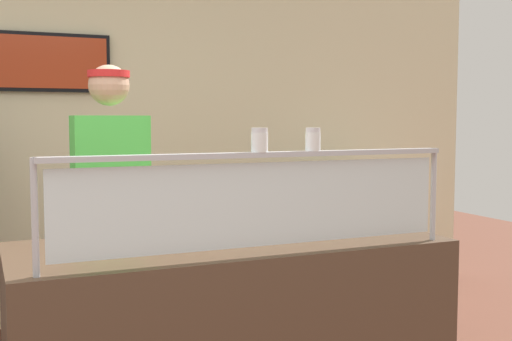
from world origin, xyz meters
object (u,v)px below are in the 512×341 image
object	(u,v)px
pepper_flake_shaker	(313,141)
worker_figure	(112,211)
pizza_server	(169,233)
parmesan_shaker	(260,142)
pizza_tray	(173,237)
pizza_box_stack	(353,185)

from	to	relation	value
pepper_flake_shaker	worker_figure	xyz separation A→B (m)	(-0.59, 1.08, -0.39)
pizza_server	worker_figure	world-z (taller)	worker_figure
pizza_server	worker_figure	bearing A→B (deg)	97.22
parmesan_shaker	pepper_flake_shaker	xyz separation A→B (m)	(0.23, 0.00, -0.00)
pizza_tray	pizza_box_stack	xyz separation A→B (m)	(1.95, 1.63, -0.01)
pizza_server	pepper_flake_shaker	bearing A→B (deg)	-43.46
worker_figure	pizza_box_stack	xyz separation A→B (m)	(2.09, 0.98, -0.05)
pizza_tray	worker_figure	xyz separation A→B (m)	(-0.14, 0.64, 0.04)
pizza_server	pepper_flake_shaker	xyz separation A→B (m)	(0.48, -0.41, 0.41)
pizza_box_stack	pizza_server	bearing A→B (deg)	-140.09
pizza_server	worker_figure	distance (m)	0.68
parmesan_shaker	pizza_box_stack	world-z (taller)	parmesan_shaker
pepper_flake_shaker	pizza_box_stack	distance (m)	2.58
pizza_tray	worker_figure	size ratio (longest dim) A/B	0.28
pizza_server	pizza_box_stack	xyz separation A→B (m)	(1.97, 1.65, -0.03)
pizza_tray	parmesan_shaker	xyz separation A→B (m)	(0.22, -0.43, 0.43)
pizza_box_stack	pepper_flake_shaker	bearing A→B (deg)	-125.86
pepper_flake_shaker	pizza_box_stack	bearing A→B (deg)	54.14
worker_figure	pizza_tray	bearing A→B (deg)	-77.84
parmesan_shaker	pizza_server	bearing A→B (deg)	120.73
parmesan_shaker	worker_figure	bearing A→B (deg)	108.53
pepper_flake_shaker	pizza_server	bearing A→B (deg)	139.16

